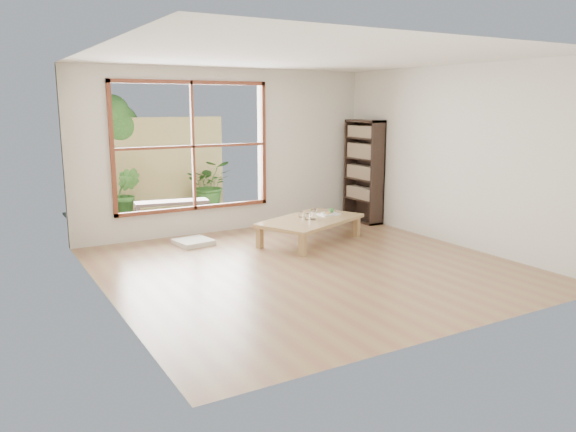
# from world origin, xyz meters

# --- Properties ---
(ground) EXTENTS (5.00, 5.00, 0.00)m
(ground) POSITION_xyz_m (0.00, 0.00, 0.00)
(ground) COLOR olive
(ground) RESTS_ON ground
(low_table) EXTENTS (1.87, 1.49, 0.36)m
(low_table) POSITION_xyz_m (0.72, 1.08, 0.32)
(low_table) COLOR #A68550
(low_table) RESTS_ON ground
(floor_cushion) EXTENTS (0.55, 0.55, 0.07)m
(floor_cushion) POSITION_xyz_m (-0.86, 1.82, 0.04)
(floor_cushion) COLOR silver
(floor_cushion) RESTS_ON ground
(bookshelf) EXTENTS (0.28, 0.80, 1.78)m
(bookshelf) POSITION_xyz_m (2.34, 1.90, 0.89)
(bookshelf) COLOR #2F201A
(bookshelf) RESTS_ON ground
(glass_tall) EXTENTS (0.09, 0.09, 0.16)m
(glass_tall) POSITION_xyz_m (0.72, 0.99, 0.44)
(glass_tall) COLOR silver
(glass_tall) RESTS_ON low_table
(glass_mid) EXTENTS (0.07, 0.07, 0.11)m
(glass_mid) POSITION_xyz_m (0.77, 1.10, 0.41)
(glass_mid) COLOR silver
(glass_mid) RESTS_ON low_table
(glass_short) EXTENTS (0.06, 0.06, 0.08)m
(glass_short) POSITION_xyz_m (0.66, 1.26, 0.40)
(glass_short) COLOR silver
(glass_short) RESTS_ON low_table
(glass_small) EXTENTS (0.07, 0.07, 0.09)m
(glass_small) POSITION_xyz_m (0.64, 1.04, 0.40)
(glass_small) COLOR silver
(glass_small) RESTS_ON low_table
(food_tray) EXTENTS (0.31, 0.22, 0.10)m
(food_tray) POSITION_xyz_m (1.15, 1.20, 0.38)
(food_tray) COLOR white
(food_tray) RESTS_ON low_table
(deck) EXTENTS (2.80, 2.00, 0.05)m
(deck) POSITION_xyz_m (-0.60, 3.56, 0.00)
(deck) COLOR #322A24
(deck) RESTS_ON ground
(garden_bench) EXTENTS (1.28, 0.55, 0.39)m
(garden_bench) POSITION_xyz_m (-0.68, 3.31, 0.36)
(garden_bench) COLOR #2F201A
(garden_bench) RESTS_ON deck
(bamboo_fence) EXTENTS (2.80, 0.06, 1.80)m
(bamboo_fence) POSITION_xyz_m (-0.60, 4.56, 0.90)
(bamboo_fence) COLOR tan
(bamboo_fence) RESTS_ON ground
(shrub_right) EXTENTS (1.05, 0.98, 0.96)m
(shrub_right) POSITION_xyz_m (0.40, 4.25, 0.51)
(shrub_right) COLOR #376A27
(shrub_right) RESTS_ON deck
(shrub_left) EXTENTS (0.62, 0.57, 0.92)m
(shrub_left) POSITION_xyz_m (-1.25, 4.10, 0.48)
(shrub_left) COLOR #376A27
(shrub_left) RESTS_ON deck
(garden_tree) EXTENTS (1.04, 0.85, 2.22)m
(garden_tree) POSITION_xyz_m (-1.28, 4.86, 1.63)
(garden_tree) COLOR #4C3D2D
(garden_tree) RESTS_ON ground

